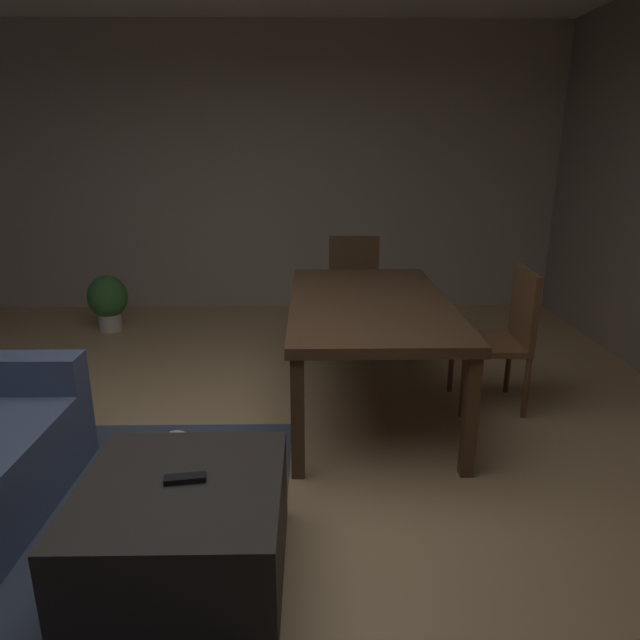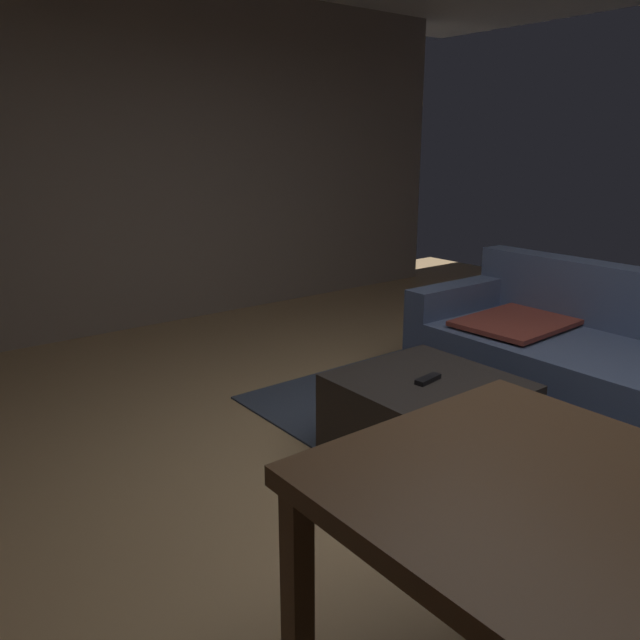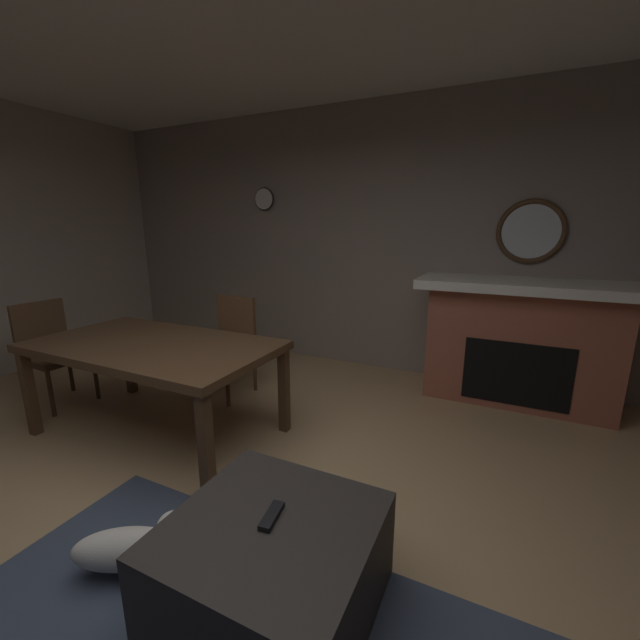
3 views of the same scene
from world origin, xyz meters
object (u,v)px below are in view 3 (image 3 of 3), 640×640
Objects in this scene: fireplace at (519,341)px; round_wall_mirror at (531,232)px; small_dog at (133,546)px; dining_chair_south at (230,340)px; dining_chair_east at (50,347)px; dining_table at (154,351)px; ottoman_coffee_table at (273,567)px; tv_remote at (272,516)px; wall_clock at (264,199)px.

round_wall_mirror reaches higher than fireplace.
small_dog is (1.59, 3.17, -1.38)m from round_wall_mirror.
dining_chair_south is 1.81× the size of small_dog.
small_dog is (1.59, 2.88, -0.41)m from fireplace.
dining_chair_south and dining_chair_east have the same top height.
dining_chair_south is at bearing 26.54° from round_wall_mirror.
dining_table is (2.51, 2.15, -0.87)m from round_wall_mirror.
fireplace is 2.92m from ottoman_coffee_table.
tv_remote is (0.01, -0.02, 0.23)m from ottoman_coffee_table.
ottoman_coffee_table is 4.00m from wall_clock.
round_wall_mirror is 3.80m from small_dog.
ottoman_coffee_table reaches higher than small_dog.
round_wall_mirror reaches higher than dining_chair_south.
tv_remote is at bearing 73.04° from round_wall_mirror.
wall_clock reaches higher than round_wall_mirror.
tv_remote is 0.31× the size of small_dog.
ottoman_coffee_table is at bearing 71.70° from fireplace.
dining_chair_east reaches higher than tv_remote.
dining_table is 1.33m from dining_chair_east.
fireplace reaches higher than dining_chair_east.
fireplace is at bearing -143.40° from dining_table.
dining_chair_east is at bearing -25.24° from tv_remote.
ottoman_coffee_table is 0.23m from tv_remote.
dining_table is 3.63× the size of small_dog.
ottoman_coffee_table is 0.44× the size of dining_table.
dining_chair_south is (1.60, -1.78, 0.31)m from ottoman_coffee_table.
dining_table is at bearing -28.92° from ottoman_coffee_table.
fireplace is at bearing -154.10° from dining_chair_east.
wall_clock is at bearing 0.00° from round_wall_mirror.
fireplace is 3.49× the size of small_dog.
round_wall_mirror is at bearing -116.64° from small_dog.
fireplace reaches higher than tv_remote.
round_wall_mirror is at bearing -150.75° from dining_chair_east.
round_wall_mirror is 2.98m from dining_chair_south.
round_wall_mirror is 0.72× the size of ottoman_coffee_table.
ottoman_coffee_table is (0.91, 3.04, -1.32)m from round_wall_mirror.
dining_table is (1.60, -0.89, 0.45)m from ottoman_coffee_table.
tv_remote is at bearing 151.43° from dining_table.
round_wall_mirror is 1.14× the size of small_dog.
fireplace is 3.32m from small_dog.
small_dog is at bearing 112.27° from wall_clock.
tv_remote is at bearing 131.96° from dining_chair_south.
fireplace is 6.71× the size of wall_clock.
dining_chair_south is (1.59, -1.77, 0.07)m from tv_remote.
ottoman_coffee_table is 0.87× the size of dining_chair_south.
dining_table is at bearing 99.89° from wall_clock.
ottoman_coffee_table is 1.89m from dining_table.
round_wall_mirror is at bearing -90.00° from fireplace.
ottoman_coffee_table is 3.05× the size of wall_clock.
tv_remote is at bearing -60.28° from ottoman_coffee_table.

